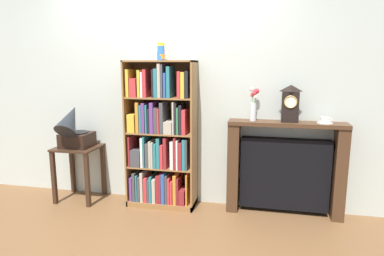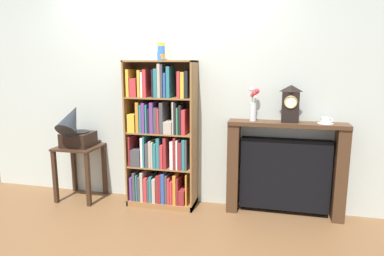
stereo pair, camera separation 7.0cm
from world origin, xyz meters
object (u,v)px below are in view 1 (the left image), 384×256
(bookshelf, at_px, (161,141))
(teacup_with_saucer, at_px, (325,121))
(mantel_clock, at_px, (290,103))
(cup_stack, at_px, (161,52))
(fireplace_mantel, at_px, (285,169))
(flower_vase, at_px, (253,105))
(side_table_left, at_px, (79,161))
(gramophone, at_px, (73,129))

(bookshelf, distance_m, teacup_with_saucer, 1.75)
(mantel_clock, height_order, teacup_with_saucer, mantel_clock)
(cup_stack, height_order, fireplace_mantel, cup_stack)
(bookshelf, height_order, flower_vase, bookshelf)
(mantel_clock, bearing_deg, flower_vase, 178.80)
(cup_stack, distance_m, mantel_clock, 1.47)
(cup_stack, xyz_separation_m, flower_vase, (1.00, 0.01, -0.55))
(cup_stack, xyz_separation_m, side_table_left, (-1.01, -0.10, -1.26))
(cup_stack, bearing_deg, gramophone, -170.88)
(gramophone, distance_m, mantel_clock, 2.41)
(side_table_left, bearing_deg, cup_stack, 5.56)
(cup_stack, relative_size, teacup_with_saucer, 1.21)
(fireplace_mantel, xyz_separation_m, mantel_clock, (0.02, -0.02, 0.71))
(gramophone, relative_size, flower_vase, 1.55)
(mantel_clock, bearing_deg, fireplace_mantel, 129.27)
(fireplace_mantel, distance_m, flower_vase, 0.77)
(teacup_with_saucer, bearing_deg, side_table_left, -177.83)
(side_table_left, height_order, fireplace_mantel, fireplace_mantel)
(side_table_left, distance_m, fireplace_mantel, 2.36)
(fireplace_mantel, bearing_deg, cup_stack, -178.87)
(bookshelf, bearing_deg, fireplace_mantel, 3.21)
(cup_stack, bearing_deg, teacup_with_saucer, 0.19)
(cup_stack, height_order, gramophone, cup_stack)
(cup_stack, bearing_deg, bookshelf, -93.71)
(fireplace_mantel, distance_m, teacup_with_saucer, 0.65)
(fireplace_mantel, bearing_deg, side_table_left, -176.98)
(gramophone, bearing_deg, bookshelf, 6.38)
(side_table_left, height_order, mantel_clock, mantel_clock)
(cup_stack, distance_m, teacup_with_saucer, 1.85)
(fireplace_mantel, height_order, teacup_with_saucer, teacup_with_saucer)
(teacup_with_saucer, bearing_deg, mantel_clock, -179.61)
(gramophone, relative_size, teacup_with_saucer, 3.63)
(side_table_left, height_order, gramophone, gramophone)
(bookshelf, bearing_deg, teacup_with_saucer, 1.83)
(side_table_left, bearing_deg, gramophone, -90.00)
(bookshelf, height_order, mantel_clock, bookshelf)
(gramophone, xyz_separation_m, teacup_with_saucer, (2.73, 0.17, 0.16))
(flower_vase, bearing_deg, cup_stack, -179.37)
(fireplace_mantel, xyz_separation_m, flower_vase, (-0.35, -0.02, 0.68))
(teacup_with_saucer, bearing_deg, cup_stack, -179.81)
(mantel_clock, xyz_separation_m, flower_vase, (-0.37, 0.01, -0.02))
(mantel_clock, distance_m, teacup_with_saucer, 0.38)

